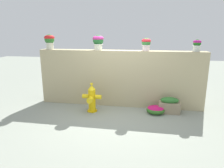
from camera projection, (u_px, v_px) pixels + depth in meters
name	position (u px, v px, depth m)	size (l,w,h in m)	color
ground_plane	(115.00, 116.00, 5.62)	(24.00, 24.00, 0.00)	gray
stone_wall	(120.00, 78.00, 6.30)	(4.93, 0.39, 1.69)	tan
potted_plant_0	(50.00, 40.00, 6.38)	(0.31, 0.31, 0.46)	beige
potted_plant_1	(98.00, 41.00, 6.18)	(0.33, 0.33, 0.44)	beige
potted_plant_2	(146.00, 43.00, 5.89)	(0.27, 0.27, 0.36)	silver
potted_plant_3	(197.00, 44.00, 5.72)	(0.23, 0.23, 0.33)	silver
fire_hydrant	(92.00, 99.00, 5.85)	(0.55, 0.43, 0.84)	yellow
flower_bush_left	(156.00, 109.00, 5.77)	(0.51, 0.46, 0.23)	#356D26
planter_box	(169.00, 106.00, 5.77)	(0.59, 0.27, 0.47)	gray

